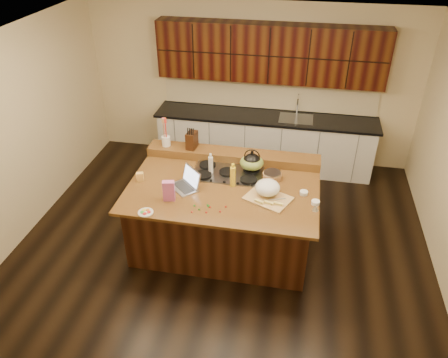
# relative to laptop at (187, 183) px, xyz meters

# --- Properties ---
(room) EXTENTS (5.52, 5.02, 2.72)m
(room) POSITION_rel_laptop_xyz_m (0.44, 0.10, 0.36)
(room) COLOR black
(room) RESTS_ON ground
(island) EXTENTS (2.40, 1.60, 0.92)m
(island) POSITION_rel_laptop_xyz_m (0.44, 0.10, -0.52)
(island) COLOR black
(island) RESTS_ON ground
(back_ledge) EXTENTS (2.40, 0.30, 0.12)m
(back_ledge) POSITION_rel_laptop_xyz_m (0.44, 0.80, -0.01)
(back_ledge) COLOR black
(back_ledge) RESTS_ON island
(cooktop) EXTENTS (0.92, 0.52, 0.05)m
(cooktop) POSITION_rel_laptop_xyz_m (0.44, 0.40, -0.05)
(cooktop) COLOR gray
(cooktop) RESTS_ON island
(back_counter) EXTENTS (3.70, 0.66, 2.40)m
(back_counter) POSITION_rel_laptop_xyz_m (0.74, 2.32, -0.00)
(back_counter) COLOR silver
(back_counter) RESTS_ON ground
(kettle) EXTENTS (0.27, 0.27, 0.21)m
(kettle) POSITION_rel_laptop_xyz_m (0.74, 0.53, 0.09)
(kettle) COLOR black
(kettle) RESTS_ON cooktop
(green_bowl) EXTENTS (0.41, 0.41, 0.17)m
(green_bowl) POSITION_rel_laptop_xyz_m (0.74, 0.53, 0.07)
(green_bowl) COLOR olive
(green_bowl) RESTS_ON cooktop
(laptop) EXTENTS (0.45, 0.45, 0.25)m
(laptop) POSITION_rel_laptop_xyz_m (0.00, 0.00, 0.00)
(laptop) COLOR #B7B7BC
(laptop) RESTS_ON island
(oil_bottle) EXTENTS (0.09, 0.09, 0.27)m
(oil_bottle) POSITION_rel_laptop_xyz_m (0.56, 0.14, 0.07)
(oil_bottle) COLOR yellow
(oil_bottle) RESTS_ON island
(vinegar_bottle) EXTENTS (0.07, 0.07, 0.25)m
(vinegar_bottle) POSITION_rel_laptop_xyz_m (0.22, 0.37, 0.06)
(vinegar_bottle) COLOR silver
(vinegar_bottle) RESTS_ON island
(wooden_tray) EXTENTS (0.63, 0.56, 0.21)m
(wooden_tray) POSITION_rel_laptop_xyz_m (1.01, -0.02, 0.03)
(wooden_tray) COLOR tan
(wooden_tray) RESTS_ON island
(ramekin_a) EXTENTS (0.10, 0.10, 0.04)m
(ramekin_a) POSITION_rel_laptop_xyz_m (1.59, -0.07, -0.04)
(ramekin_a) COLOR white
(ramekin_a) RESTS_ON island
(ramekin_b) EXTENTS (0.13, 0.13, 0.04)m
(ramekin_b) POSITION_rel_laptop_xyz_m (1.45, 0.11, -0.04)
(ramekin_b) COLOR white
(ramekin_b) RESTS_ON island
(ramekin_c) EXTENTS (0.12, 0.12, 0.04)m
(ramekin_c) POSITION_rel_laptop_xyz_m (1.05, 0.34, -0.04)
(ramekin_c) COLOR white
(ramekin_c) RESTS_ON island
(strainer_bowl) EXTENTS (0.30, 0.30, 0.09)m
(strainer_bowl) POSITION_rel_laptop_xyz_m (1.03, 0.38, -0.02)
(strainer_bowl) COLOR #996B3F
(strainer_bowl) RESTS_ON island
(kitchen_timer) EXTENTS (0.09, 0.09, 0.07)m
(kitchen_timer) POSITION_rel_laptop_xyz_m (1.59, -0.19, -0.03)
(kitchen_timer) COLOR silver
(kitchen_timer) RESTS_ON island
(pink_bag) EXTENTS (0.15, 0.10, 0.26)m
(pink_bag) POSITION_rel_laptop_xyz_m (-0.14, -0.31, 0.06)
(pink_bag) COLOR #C35B9F
(pink_bag) RESTS_ON island
(candy_plate) EXTENTS (0.22, 0.22, 0.01)m
(candy_plate) POSITION_rel_laptop_xyz_m (-0.34, -0.61, -0.06)
(candy_plate) COLOR white
(candy_plate) RESTS_ON island
(package_box) EXTENTS (0.10, 0.09, 0.12)m
(package_box) POSITION_rel_laptop_xyz_m (-0.63, 0.02, -0.00)
(package_box) COLOR #E5AD50
(package_box) RESTS_ON island
(utensil_crock) EXTENTS (0.16, 0.16, 0.14)m
(utensil_crock) POSITION_rel_laptop_xyz_m (-0.51, 0.80, 0.12)
(utensil_crock) COLOR white
(utensil_crock) RESTS_ON back_ledge
(knife_block) EXTENTS (0.14, 0.21, 0.24)m
(knife_block) POSITION_rel_laptop_xyz_m (-0.14, 0.80, 0.17)
(knife_block) COLOR black
(knife_block) RESTS_ON back_ledge
(gumdrop_0) EXTENTS (0.02, 0.02, 0.02)m
(gumdrop_0) POSITION_rel_laptop_xyz_m (0.19, -0.51, -0.06)
(gumdrop_0) COLOR red
(gumdrop_0) RESTS_ON island
(gumdrop_1) EXTENTS (0.02, 0.02, 0.02)m
(gumdrop_1) POSITION_rel_laptop_xyz_m (0.26, -0.45, -0.06)
(gumdrop_1) COLOR #198C26
(gumdrop_1) RESTS_ON island
(gumdrop_2) EXTENTS (0.02, 0.02, 0.02)m
(gumdrop_2) POSITION_rel_laptop_xyz_m (0.56, -0.33, -0.06)
(gumdrop_2) COLOR red
(gumdrop_2) RESTS_ON island
(gumdrop_3) EXTENTS (0.02, 0.02, 0.02)m
(gumdrop_3) POSITION_rel_laptop_xyz_m (0.35, -0.37, -0.06)
(gumdrop_3) COLOR #198C26
(gumdrop_3) RESTS_ON island
(gumdrop_4) EXTENTS (0.02, 0.02, 0.02)m
(gumdrop_4) POSITION_rel_laptop_xyz_m (0.51, -0.44, -0.06)
(gumdrop_4) COLOR red
(gumdrop_4) RESTS_ON island
(gumdrop_5) EXTENTS (0.02, 0.02, 0.02)m
(gumdrop_5) POSITION_rel_laptop_xyz_m (0.36, -0.36, -0.06)
(gumdrop_5) COLOR #198C26
(gumdrop_5) RESTS_ON island
(gumdrop_6) EXTENTS (0.02, 0.02, 0.02)m
(gumdrop_6) POSITION_rel_laptop_xyz_m (0.35, -0.48, -0.06)
(gumdrop_6) COLOR red
(gumdrop_6) RESTS_ON island
(gumdrop_7) EXTENTS (0.02, 0.02, 0.02)m
(gumdrop_7) POSITION_rel_laptop_xyz_m (0.34, -0.34, -0.06)
(gumdrop_7) COLOR #198C26
(gumdrop_7) RESTS_ON island
(gumdrop_8) EXTENTS (0.02, 0.02, 0.02)m
(gumdrop_8) POSITION_rel_laptop_xyz_m (0.37, -0.38, -0.06)
(gumdrop_8) COLOR red
(gumdrop_8) RESTS_ON island
(gumdrop_9) EXTENTS (0.02, 0.02, 0.02)m
(gumdrop_9) POSITION_rel_laptop_xyz_m (0.19, -0.38, -0.06)
(gumdrop_9) COLOR #198C26
(gumdrop_9) RESTS_ON island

